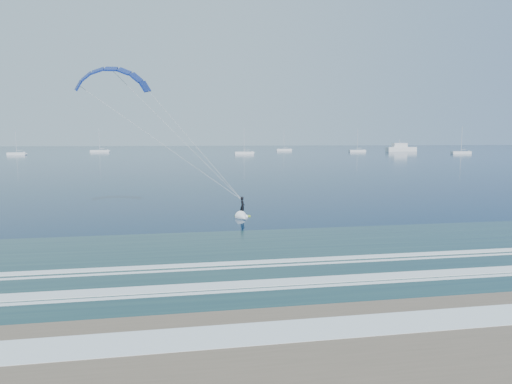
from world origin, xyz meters
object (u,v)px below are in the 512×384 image
object	(u,v)px
sailboat_1	(17,154)
sailboat_3	(244,153)
sailboat_4	(284,150)
sailboat_6	(461,152)
sailboat_2	(100,151)
kitesurfer_rig	(178,137)
motor_yacht	(401,148)
sailboat_5	(357,151)

from	to	relation	value
sailboat_1	sailboat_3	size ratio (longest dim) A/B	0.86
sailboat_4	sailboat_6	size ratio (longest dim) A/B	0.94
sailboat_4	sailboat_2	bearing A→B (deg)	-174.86
kitesurfer_rig	sailboat_6	bearing A→B (deg)	49.46
motor_yacht	sailboat_6	distance (m)	42.64
sailboat_2	sailboat_6	distance (m)	185.52
motor_yacht	sailboat_6	bearing A→B (deg)	-76.58
kitesurfer_rig	sailboat_2	size ratio (longest dim) A/B	1.25
motor_yacht	sailboat_1	distance (m)	197.90
motor_yacht	sailboat_5	size ratio (longest dim) A/B	1.37
kitesurfer_rig	sailboat_3	size ratio (longest dim) A/B	1.32
motor_yacht	sailboat_5	world-z (taller)	sailboat_5
sailboat_4	sailboat_5	bearing A→B (deg)	-42.15
sailboat_2	sailboat_4	distance (m)	104.71
kitesurfer_rig	sailboat_6	world-z (taller)	kitesurfer_rig
sailboat_2	sailboat_3	distance (m)	84.66
sailboat_3	sailboat_6	xyz separation A→B (m)	(104.78, -11.82, 0.00)
sailboat_1	sailboat_5	bearing A→B (deg)	5.64
sailboat_1	kitesurfer_rig	bearing A→B (deg)	-68.72
kitesurfer_rig	sailboat_3	bearing A→B (deg)	79.42
motor_yacht	kitesurfer_rig	bearing A→B (deg)	-122.22
sailboat_5	kitesurfer_rig	bearing A→B (deg)	-116.70
sailboat_2	sailboat_4	bearing A→B (deg)	5.14
motor_yacht	sailboat_1	size ratio (longest dim) A/B	1.61
motor_yacht	sailboat_4	xyz separation A→B (m)	(-62.55, 24.35, -1.18)
sailboat_3	sailboat_6	distance (m)	105.44
kitesurfer_rig	sailboat_4	xyz separation A→B (m)	(64.43, 225.82, -6.87)
sailboat_5	sailboat_3	bearing A→B (deg)	-160.50
sailboat_2	sailboat_6	size ratio (longest dim) A/B	0.98
motor_yacht	sailboat_3	xyz separation A→B (m)	(-94.88, -29.64, -1.18)
sailboat_5	sailboat_6	xyz separation A→B (m)	(38.67, -35.23, 0.00)
kitesurfer_rig	sailboat_3	world-z (taller)	kitesurfer_rig
sailboat_4	motor_yacht	bearing A→B (deg)	-21.27
sailboat_1	sailboat_3	distance (m)	101.92
kitesurfer_rig	motor_yacht	bearing A→B (deg)	57.78
motor_yacht	sailboat_2	distance (m)	167.52
motor_yacht	sailboat_3	bearing A→B (deg)	-162.65
kitesurfer_rig	sailboat_2	distance (m)	220.18
kitesurfer_rig	sailboat_6	distance (m)	210.68
sailboat_2	sailboat_5	size ratio (longest dim) A/B	1.04
sailboat_1	sailboat_2	xyz separation A→B (m)	(29.73, 37.77, 0.01)
sailboat_1	sailboat_5	world-z (taller)	sailboat_5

